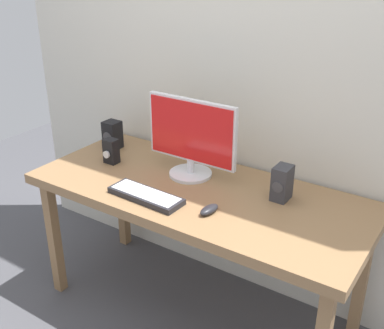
{
  "coord_description": "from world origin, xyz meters",
  "views": [
    {
      "loc": [
        1.11,
        -1.72,
        1.82
      ],
      "look_at": [
        -0.03,
        0.0,
        0.87
      ],
      "focal_mm": 44.96,
      "sensor_mm": 36.0,
      "label": 1
    }
  ],
  "objects_px": {
    "desk": "(198,201)",
    "mouse": "(209,210)",
    "keyboard_primary": "(146,196)",
    "audio_controller": "(111,151)",
    "speaker_left": "(112,135)",
    "monitor": "(191,137)",
    "speaker_right": "(282,183)"
  },
  "relations": [
    {
      "from": "monitor",
      "to": "speaker_left",
      "type": "distance_m",
      "value": 0.58
    },
    {
      "from": "keyboard_primary",
      "to": "speaker_right",
      "type": "relative_size",
      "value": 2.3
    },
    {
      "from": "monitor",
      "to": "speaker_right",
      "type": "distance_m",
      "value": 0.5
    },
    {
      "from": "desk",
      "to": "keyboard_primary",
      "type": "height_order",
      "value": "keyboard_primary"
    },
    {
      "from": "mouse",
      "to": "speaker_left",
      "type": "xyz_separation_m",
      "value": [
        -0.85,
        0.32,
        0.06
      ]
    },
    {
      "from": "keyboard_primary",
      "to": "audio_controller",
      "type": "relative_size",
      "value": 2.81
    },
    {
      "from": "mouse",
      "to": "audio_controller",
      "type": "bearing_deg",
      "value": 174.94
    },
    {
      "from": "monitor",
      "to": "speaker_right",
      "type": "height_order",
      "value": "monitor"
    },
    {
      "from": "keyboard_primary",
      "to": "audio_controller",
      "type": "bearing_deg",
      "value": 152.62
    },
    {
      "from": "desk",
      "to": "monitor",
      "type": "height_order",
      "value": "monitor"
    },
    {
      "from": "mouse",
      "to": "speaker_right",
      "type": "bearing_deg",
      "value": 61.92
    },
    {
      "from": "speaker_left",
      "to": "keyboard_primary",
      "type": "bearing_deg",
      "value": -34.64
    },
    {
      "from": "audio_controller",
      "to": "desk",
      "type": "bearing_deg",
      "value": 0.43
    },
    {
      "from": "desk",
      "to": "speaker_right",
      "type": "xyz_separation_m",
      "value": [
        0.37,
        0.13,
        0.15
      ]
    },
    {
      "from": "desk",
      "to": "keyboard_primary",
      "type": "bearing_deg",
      "value": -124.97
    },
    {
      "from": "monitor",
      "to": "keyboard_primary",
      "type": "xyz_separation_m",
      "value": [
        -0.04,
        -0.33,
        -0.19
      ]
    },
    {
      "from": "keyboard_primary",
      "to": "speaker_left",
      "type": "bearing_deg",
      "value": 145.36
    },
    {
      "from": "monitor",
      "to": "speaker_right",
      "type": "relative_size",
      "value": 3.02
    },
    {
      "from": "keyboard_primary",
      "to": "mouse",
      "type": "bearing_deg",
      "value": 8.92
    },
    {
      "from": "audio_controller",
      "to": "speaker_left",
      "type": "bearing_deg",
      "value": 129.25
    },
    {
      "from": "speaker_right",
      "to": "desk",
      "type": "bearing_deg",
      "value": -161.07
    },
    {
      "from": "keyboard_primary",
      "to": "mouse",
      "type": "height_order",
      "value": "mouse"
    },
    {
      "from": "mouse",
      "to": "speaker_right",
      "type": "height_order",
      "value": "speaker_right"
    },
    {
      "from": "keyboard_primary",
      "to": "desk",
      "type": "bearing_deg",
      "value": 55.03
    },
    {
      "from": "mouse",
      "to": "audio_controller",
      "type": "distance_m",
      "value": 0.74
    },
    {
      "from": "monitor",
      "to": "speaker_left",
      "type": "xyz_separation_m",
      "value": [
        -0.57,
        0.04,
        -0.12
      ]
    },
    {
      "from": "desk",
      "to": "monitor",
      "type": "bearing_deg",
      "value": 134.75
    },
    {
      "from": "desk",
      "to": "speaker_left",
      "type": "bearing_deg",
      "value": 167.14
    },
    {
      "from": "mouse",
      "to": "speaker_right",
      "type": "xyz_separation_m",
      "value": [
        0.21,
        0.29,
        0.07
      ]
    },
    {
      "from": "desk",
      "to": "mouse",
      "type": "relative_size",
      "value": 15.15
    },
    {
      "from": "mouse",
      "to": "speaker_left",
      "type": "height_order",
      "value": "speaker_left"
    },
    {
      "from": "monitor",
      "to": "mouse",
      "type": "relative_size",
      "value": 4.52
    }
  ]
}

